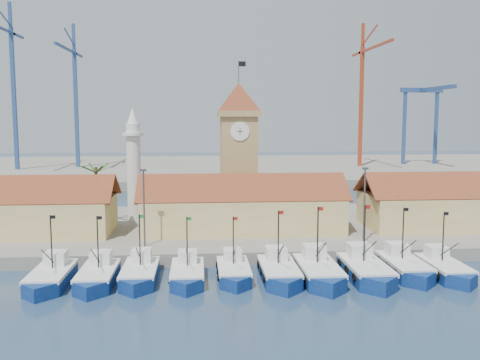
{
  "coord_description": "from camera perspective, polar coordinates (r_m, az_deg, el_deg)",
  "views": [
    {
      "loc": [
        -5.59,
        -49.52,
        16.49
      ],
      "look_at": [
        -0.41,
        18.0,
        8.45
      ],
      "focal_mm": 40.0,
      "sensor_mm": 36.0,
      "label": 1
    }
  ],
  "objects": [
    {
      "name": "lamp_posts",
      "position": [
        62.63,
        1.26,
        -2.43
      ],
      "size": [
        80.7,
        0.25,
        9.03
      ],
      "color": "#3F3F44",
      "rests_on": "quay"
    },
    {
      "name": "boat_7",
      "position": [
        56.47,
        13.33,
        -9.52
      ],
      "size": [
        3.85,
        10.54,
        7.98
      ],
      "color": "navy",
      "rests_on": "ground"
    },
    {
      "name": "crane_red_right",
      "position": [
        160.22,
        13.02,
        9.65
      ],
      "size": [
        1.0,
        34.56,
        41.17
      ],
      "color": "#AA361A",
      "rests_on": "terminal"
    },
    {
      "name": "ground",
      "position": [
        52.49,
        1.99,
        -11.54
      ],
      "size": [
        400.0,
        400.0,
        0.0
      ],
      "primitive_type": "plane",
      "color": "#1C354B",
      "rests_on": "ground"
    },
    {
      "name": "boat_4",
      "position": [
        55.17,
        -0.66,
        -9.87
      ],
      "size": [
        3.23,
        8.84,
        6.69
      ],
      "color": "navy",
      "rests_on": "ground"
    },
    {
      "name": "hall_center",
      "position": [
        70.86,
        0.21,
        -3.39
      ],
      "size": [
        27.04,
        10.13,
        7.61
      ],
      "color": "#E4D27D",
      "rests_on": "quay"
    },
    {
      "name": "quay",
      "position": [
        75.39,
        -0.03,
        -5.28
      ],
      "size": [
        140.0,
        32.0,
        1.5
      ],
      "primitive_type": "cube",
      "color": "gray",
      "rests_on": "ground"
    },
    {
      "name": "hall_right",
      "position": [
        80.02,
        23.73,
        -2.79
      ],
      "size": [
        31.2,
        10.13,
        7.61
      ],
      "color": "#E4D27D",
      "rests_on": "quay"
    },
    {
      "name": "boat_9",
      "position": [
        59.83,
        21.07,
        -8.96
      ],
      "size": [
        3.41,
        9.35,
        7.07
      ],
      "color": "navy",
      "rests_on": "ground"
    },
    {
      "name": "boat_3",
      "position": [
        54.57,
        -5.65,
        -10.07
      ],
      "size": [
        3.3,
        9.05,
        6.85
      ],
      "color": "navy",
      "rests_on": "ground"
    },
    {
      "name": "boat_6",
      "position": [
        55.22,
        8.44,
        -9.8
      ],
      "size": [
        3.79,
        10.39,
        7.86
      ],
      "color": "navy",
      "rests_on": "ground"
    },
    {
      "name": "gantry",
      "position": [
        170.21,
        19.19,
        7.6
      ],
      "size": [
        13.0,
        22.0,
        23.2
      ],
      "color": "#2B4B83",
      "rests_on": "terminal"
    },
    {
      "name": "clock_tower",
      "position": [
        75.86,
        -0.15,
        3.35
      ],
      "size": [
        5.8,
        5.8,
        22.7
      ],
      "color": "tan",
      "rests_on": "quay"
    },
    {
      "name": "terminal",
      "position": [
        160.37,
        -2.37,
        1.22
      ],
      "size": [
        240.0,
        80.0,
        2.0
      ],
      "primitive_type": "cube",
      "color": "gray",
      "rests_on": "ground"
    },
    {
      "name": "boat_0",
      "position": [
        56.26,
        -19.57,
        -9.87
      ],
      "size": [
        3.51,
        9.62,
        7.28
      ],
      "color": "navy",
      "rests_on": "ground"
    },
    {
      "name": "crane_blue_far",
      "position": [
        158.39,
        -23.26,
        10.1
      ],
      "size": [
        1.0,
        35.23,
        44.99
      ],
      "color": "#2B4B83",
      "rests_on": "terminal"
    },
    {
      "name": "minaret",
      "position": [
        78.38,
        -11.27,
        1.69
      ],
      "size": [
        3.0,
        3.0,
        16.3
      ],
      "color": "silver",
      "rests_on": "quay"
    },
    {
      "name": "boat_1",
      "position": [
        55.28,
        -14.99,
        -10.02
      ],
      "size": [
        3.44,
        9.42,
        7.13
      ],
      "color": "navy",
      "rests_on": "ground"
    },
    {
      "name": "boat_5",
      "position": [
        54.82,
        4.22,
        -9.91
      ],
      "size": [
        3.59,
        9.84,
        7.44
      ],
      "color": "navy",
      "rests_on": "ground"
    },
    {
      "name": "palm_tree",
      "position": [
        77.56,
        -15.05,
        -1.05
      ],
      "size": [
        5.6,
        5.03,
        8.39
      ],
      "color": "brown",
      "rests_on": "quay"
    },
    {
      "name": "crane_blue_near",
      "position": [
        160.45,
        -17.24,
        9.27
      ],
      "size": [
        1.0,
        30.55,
        40.51
      ],
      "color": "#2B4B83",
      "rests_on": "terminal"
    },
    {
      "name": "boat_2",
      "position": [
        55.24,
        -10.66,
        -9.92
      ],
      "size": [
        3.43,
        9.39,
        7.11
      ],
      "color": "navy",
      "rests_on": "ground"
    },
    {
      "name": "boat_8",
      "position": [
        59.03,
        17.19,
        -8.98
      ],
      "size": [
        3.58,
        9.82,
        7.43
      ],
      "color": "navy",
      "rests_on": "ground"
    }
  ]
}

